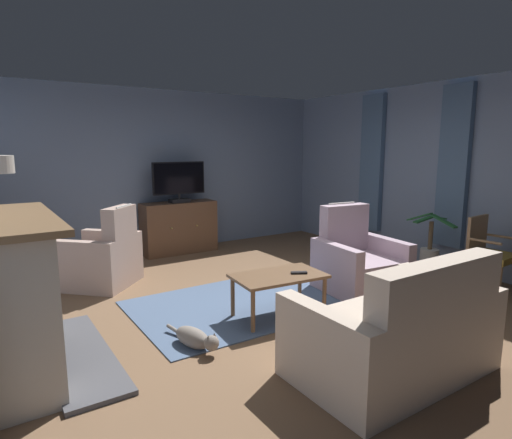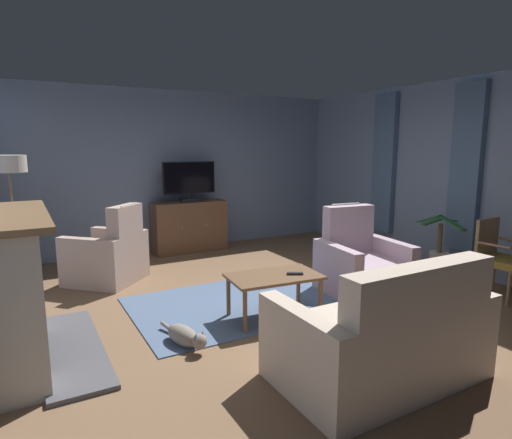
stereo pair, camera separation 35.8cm
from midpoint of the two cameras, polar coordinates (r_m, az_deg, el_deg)
name	(u,v)px [view 1 (the left image)]	position (r m, az deg, el deg)	size (l,w,h in m)	color
ground_plane	(277,302)	(5.08, 0.75, -11.06)	(6.44, 6.81, 0.04)	brown
wall_back	(170,171)	(7.58, -12.80, 6.30)	(6.44, 0.10, 2.72)	slate
wall_right_with_window	(438,175)	(6.89, 21.79, 5.52)	(0.10, 6.81, 2.72)	slate
curtain_panel_near	(454,167)	(6.62, 23.51, 6.45)	(0.10, 0.44, 2.29)	slate
curtain_panel_far	(372,164)	(7.54, 13.90, 7.27)	(0.10, 0.44, 2.29)	slate
rug_central	(248,302)	(5.04, -3.10, -10.96)	(2.59, 1.67, 0.01)	slate
fireplace	(16,300)	(3.95, -31.77, -9.12)	(0.96, 1.68, 1.26)	#4C4C51
tv_cabinet	(179,229)	(7.37, -11.61, -1.21)	(1.25, 0.45, 0.86)	#402A1C
television	(179,181)	(7.21, -11.67, 5.07)	(0.90, 0.20, 0.67)	black
coffee_table	(279,280)	(4.50, 0.74, -8.07)	(1.00, 0.65, 0.46)	brown
tv_remote	(299,273)	(4.52, 3.51, -7.14)	(0.17, 0.05, 0.02)	black
sofa_floral	(397,334)	(3.57, 15.56, -14.64)	(1.59, 0.95, 0.99)	#C6B29E
armchair_near_window	(102,260)	(5.95, -21.55, -5.03)	(1.17, 1.17, 1.06)	#BC9E8E
armchair_in_far_corner	(358,264)	(5.47, 11.68, -5.87)	(1.02, 0.99, 1.07)	#AD93A3
side_chair_nearest_door	(488,251)	(5.93, 27.09, -3.78)	(0.51, 0.49, 0.93)	olive
potted_plant_tall_palm_by_window	(429,257)	(6.36, 20.65, -4.77)	(0.62, 0.79, 0.89)	beige
cat	(195,338)	(4.02, -10.79, -15.34)	(0.28, 0.73, 0.20)	gray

